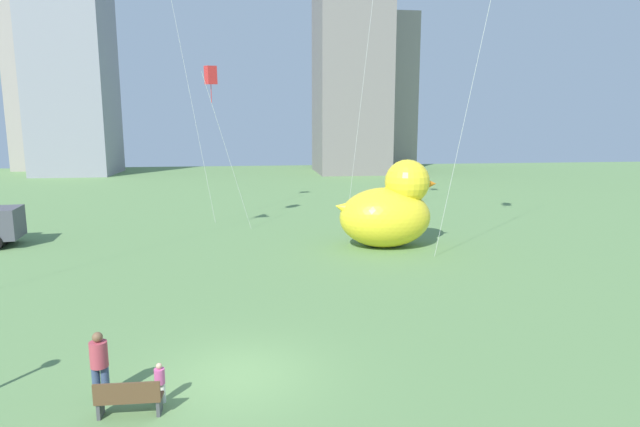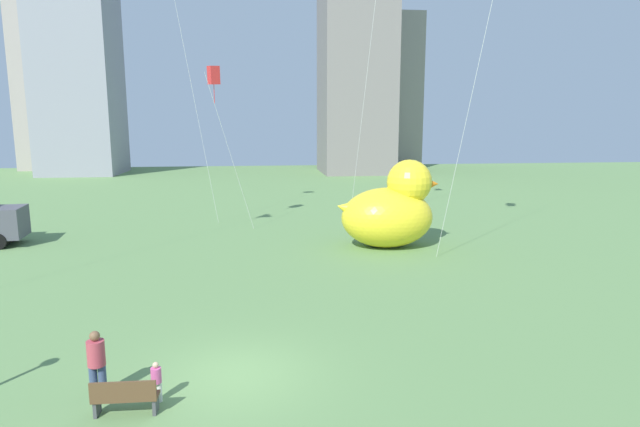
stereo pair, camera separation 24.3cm
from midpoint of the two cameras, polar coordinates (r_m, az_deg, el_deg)
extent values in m
plane|color=#628A4F|center=(14.97, -8.55, -16.99)|extent=(140.00, 140.00, 0.00)
cube|color=brown|center=(13.69, -19.84, -18.24)|extent=(1.50, 0.49, 0.06)
cube|color=brown|center=(13.40, -20.13, -17.66)|extent=(1.49, 0.10, 0.45)
cube|color=#47474C|center=(13.97, -22.58, -18.87)|extent=(0.09, 0.37, 0.39)
cube|color=#47474C|center=(13.65, -16.92, -19.24)|extent=(0.09, 0.37, 0.39)
cylinder|color=#38476B|center=(14.64, -22.93, -16.49)|extent=(0.20, 0.20, 0.85)
cylinder|color=#38476B|center=(14.59, -22.09, -16.54)|extent=(0.20, 0.20, 0.85)
cylinder|color=#B23F4C|center=(14.31, -22.71, -13.83)|extent=(0.43, 0.43, 0.64)
sphere|color=brown|center=(14.14, -22.84, -12.17)|extent=(0.25, 0.25, 0.25)
cylinder|color=silver|center=(14.05, -17.06, -18.08)|extent=(0.12, 0.12, 0.50)
cylinder|color=silver|center=(14.03, -16.52, -18.10)|extent=(0.12, 0.12, 0.50)
cylinder|color=#D85999|center=(13.84, -16.89, -16.47)|extent=(0.25, 0.25, 0.38)
sphere|color=#D8AD8C|center=(13.73, -16.94, -15.49)|extent=(0.15, 0.15, 0.15)
ellipsoid|color=yellow|center=(28.80, 7.53, -0.43)|extent=(5.00, 3.69, 3.26)
sphere|color=yellow|center=(28.84, 9.92, 3.39)|extent=(2.43, 2.43, 2.43)
cone|color=orange|center=(29.19, 11.98, 3.16)|extent=(1.10, 1.10, 1.10)
cone|color=yellow|center=(28.25, 3.28, 0.56)|extent=(1.49, 1.30, 1.57)
cube|color=#4C4C56|center=(33.75, -30.70, -0.82)|extent=(1.98, 2.49, 1.68)
cylinder|color=black|center=(33.96, -30.90, -2.22)|extent=(1.18, 2.49, 0.90)
cube|color=#9E938C|center=(87.13, -26.79, 13.77)|extent=(9.15, 8.93, 28.43)
cube|color=gray|center=(76.85, -24.91, 16.09)|extent=(9.45, 9.79, 32.48)
cube|color=gray|center=(73.45, 4.07, 20.62)|extent=(9.18, 11.02, 40.93)
cube|color=#9E938C|center=(83.61, 6.77, 12.97)|extent=(11.03, 8.13, 22.72)
cylinder|color=silver|center=(33.73, 5.61, 16.96)|extent=(1.74, 3.11, 21.86)
cylinder|color=silver|center=(35.13, -13.36, 12.15)|extent=(2.46, 1.77, 16.60)
cylinder|color=silver|center=(32.46, -9.49, 6.31)|extent=(2.62, 1.93, 9.61)
cube|color=red|center=(33.88, -11.29, 14.53)|extent=(0.82, 0.88, 1.15)
cylinder|color=red|center=(33.81, -11.24, 13.01)|extent=(0.04, 0.04, 1.60)
cylinder|color=silver|center=(25.65, 17.82, 18.24)|extent=(2.44, 3.65, 21.35)
camera|label=1|loc=(0.12, -89.65, 0.06)|focal=29.44mm
camera|label=2|loc=(0.12, 90.35, -0.06)|focal=29.44mm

